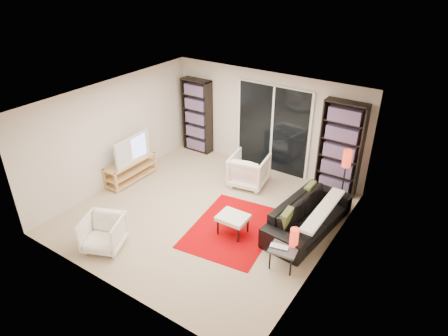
# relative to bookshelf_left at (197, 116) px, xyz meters

# --- Properties ---
(floor) EXTENTS (5.00, 5.00, 0.00)m
(floor) POSITION_rel_bookshelf_left_xyz_m (1.95, -2.33, -0.98)
(floor) COLOR #C6B691
(floor) RESTS_ON ground
(wall_back) EXTENTS (5.00, 0.02, 2.40)m
(wall_back) POSITION_rel_bookshelf_left_xyz_m (1.95, 0.17, 0.22)
(wall_back) COLOR beige
(wall_back) RESTS_ON ground
(wall_front) EXTENTS (5.00, 0.02, 2.40)m
(wall_front) POSITION_rel_bookshelf_left_xyz_m (1.95, -4.83, 0.22)
(wall_front) COLOR beige
(wall_front) RESTS_ON ground
(wall_left) EXTENTS (0.02, 5.00, 2.40)m
(wall_left) POSITION_rel_bookshelf_left_xyz_m (-0.55, -2.33, 0.22)
(wall_left) COLOR beige
(wall_left) RESTS_ON ground
(wall_right) EXTENTS (0.02, 5.00, 2.40)m
(wall_right) POSITION_rel_bookshelf_left_xyz_m (4.45, -2.33, 0.22)
(wall_right) COLOR beige
(wall_right) RESTS_ON ground
(ceiling) EXTENTS (5.00, 5.00, 0.02)m
(ceiling) POSITION_rel_bookshelf_left_xyz_m (1.95, -2.33, 1.42)
(ceiling) COLOR white
(ceiling) RESTS_ON wall_back
(sliding_door) EXTENTS (1.92, 0.08, 2.16)m
(sliding_door) POSITION_rel_bookshelf_left_xyz_m (2.15, 0.13, 0.07)
(sliding_door) COLOR white
(sliding_door) RESTS_ON ground
(bookshelf_left) EXTENTS (0.80, 0.30, 1.95)m
(bookshelf_left) POSITION_rel_bookshelf_left_xyz_m (0.00, 0.00, 0.00)
(bookshelf_left) COLOR black
(bookshelf_left) RESTS_ON ground
(bookshelf_right) EXTENTS (0.90, 0.30, 2.10)m
(bookshelf_right) POSITION_rel_bookshelf_left_xyz_m (3.85, -0.00, 0.07)
(bookshelf_right) COLOR black
(bookshelf_right) RESTS_ON ground
(tv_stand) EXTENTS (0.43, 1.33, 0.50)m
(tv_stand) POSITION_rel_bookshelf_left_xyz_m (-0.34, -2.18, -0.71)
(tv_stand) COLOR #E4B96C
(tv_stand) RESTS_ON floor
(tv) EXTENTS (0.23, 1.11, 0.64)m
(tv) POSITION_rel_bookshelf_left_xyz_m (-0.32, -2.18, -0.16)
(tv) COLOR black
(tv) RESTS_ON tv_stand
(rug) EXTENTS (1.76, 2.21, 0.01)m
(rug) POSITION_rel_bookshelf_left_xyz_m (2.70, -2.47, -0.97)
(rug) COLOR #AD0004
(rug) RESTS_ON floor
(sofa) EXTENTS (1.05, 2.22, 0.63)m
(sofa) POSITION_rel_bookshelf_left_xyz_m (3.92, -1.69, -0.66)
(sofa) COLOR black
(sofa) RESTS_ON floor
(armchair_back) EXTENTS (0.92, 0.94, 0.75)m
(armchair_back) POSITION_rel_bookshelf_left_xyz_m (2.10, -0.84, -0.60)
(armchair_back) COLOR white
(armchair_back) RESTS_ON floor
(armchair_front) EXTENTS (0.90, 0.91, 0.63)m
(armchair_front) POSITION_rel_bookshelf_left_xyz_m (1.05, -4.23, -0.66)
(armchair_front) COLOR white
(armchair_front) RESTS_ON floor
(ottoman) EXTENTS (0.57, 0.47, 0.40)m
(ottoman) POSITION_rel_bookshelf_left_xyz_m (2.77, -2.59, -0.63)
(ottoman) COLOR white
(ottoman) RESTS_ON floor
(side_table) EXTENTS (0.51, 0.51, 0.40)m
(side_table) POSITION_rel_bookshelf_left_xyz_m (3.98, -2.87, -0.62)
(side_table) COLOR #434348
(side_table) RESTS_ON floor
(laptop) EXTENTS (0.34, 0.26, 0.02)m
(laptop) POSITION_rel_bookshelf_left_xyz_m (3.92, -2.97, -0.56)
(laptop) COLOR silver
(laptop) RESTS_ON side_table
(table_lamp) EXTENTS (0.15, 0.15, 0.33)m
(table_lamp) POSITION_rel_bookshelf_left_xyz_m (4.08, -2.74, -0.41)
(table_lamp) COLOR red
(table_lamp) RESTS_ON side_table
(floor_lamp) EXTENTS (0.20, 0.20, 1.32)m
(floor_lamp) POSITION_rel_bookshelf_left_xyz_m (4.17, -0.56, 0.03)
(floor_lamp) COLOR black
(floor_lamp) RESTS_ON floor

